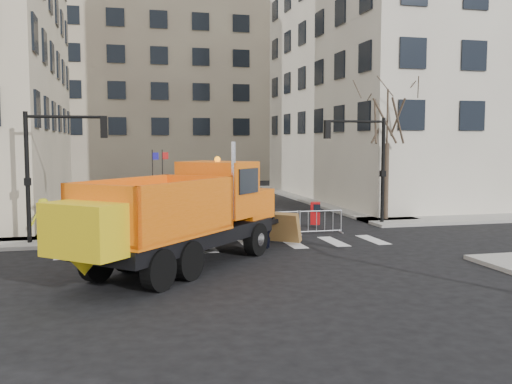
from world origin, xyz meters
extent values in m
plane|color=black|center=(0.00, 0.00, 0.00)|extent=(120.00, 120.00, 0.00)
cube|color=gray|center=(0.00, 8.50, 0.07)|extent=(64.00, 5.00, 0.15)
cube|color=gray|center=(0.00, 52.00, 12.00)|extent=(30.00, 18.00, 24.00)
cylinder|color=black|center=(-8.00, 7.50, 2.70)|extent=(0.18, 0.18, 5.40)
cylinder|color=black|center=(8.50, 9.50, 2.70)|extent=(0.18, 0.18, 5.40)
cube|color=black|center=(-2.39, 2.06, 1.05)|extent=(7.23, 7.60, 0.50)
cylinder|color=black|center=(-1.32, 4.97, 0.61)|extent=(1.10, 1.16, 1.22)
cylinder|color=black|center=(0.40, 3.41, 0.61)|extent=(1.10, 1.16, 1.22)
cylinder|color=black|center=(-4.21, 1.78, 0.61)|extent=(1.10, 1.16, 1.22)
cylinder|color=black|center=(-2.49, 0.22, 0.61)|extent=(1.10, 1.16, 1.22)
cylinder|color=black|center=(-5.18, 0.72, 0.61)|extent=(1.10, 1.16, 1.22)
cylinder|color=black|center=(-3.46, -0.84, 0.61)|extent=(1.10, 1.16, 1.22)
cube|color=orange|center=(-0.01, 4.68, 1.82)|extent=(2.91, 2.87, 1.10)
cube|color=orange|center=(-0.98, 3.62, 2.49)|extent=(3.07, 3.02, 1.99)
cylinder|color=silver|center=(-0.67, 2.22, 2.87)|extent=(0.15, 0.15, 2.65)
cube|color=orange|center=(-3.43, 0.92, 2.21)|extent=(5.31, 5.46, 1.82)
cube|color=yellow|center=(-5.43, -1.29, 1.88)|extent=(2.38, 2.30, 1.44)
cube|color=brown|center=(1.25, 6.07, 0.72)|extent=(3.05, 2.85, 1.24)
imported|color=black|center=(1.56, 6.31, 1.00)|extent=(0.85, 0.70, 2.01)
imported|color=black|center=(0.79, 6.41, 0.80)|extent=(0.89, 0.75, 1.61)
imported|color=black|center=(1.20, 4.79, 0.82)|extent=(0.81, 1.03, 1.63)
imported|color=gold|center=(-7.57, 8.61, 0.98)|extent=(1.23, 1.01, 1.66)
cube|color=red|center=(4.91, 9.46, 0.70)|extent=(0.57, 0.54, 1.10)
camera|label=1|loc=(-4.58, -16.77, 4.19)|focal=40.00mm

